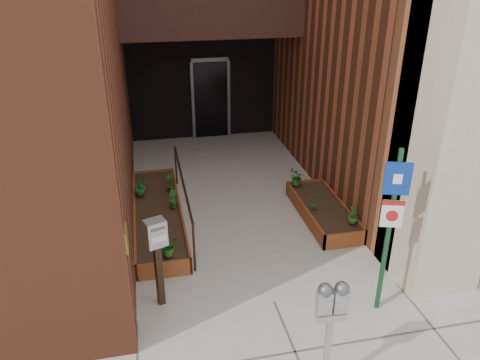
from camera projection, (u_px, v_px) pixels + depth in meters
ground at (274, 302)px, 6.93m from camera, size 80.00×80.00×0.00m
planter_left at (158, 216)px, 8.96m from camera, size 0.90×3.60×0.30m
planter_right at (322, 211)px, 9.12m from camera, size 0.80×2.20×0.30m
handrail at (183, 186)px, 8.75m from camera, size 0.04×3.34×0.90m
parking_meter at (331, 310)px, 5.02m from camera, size 0.35×0.17×1.55m
sign_post at (391, 217)px, 6.15m from camera, size 0.33×0.13×2.49m
payment_dropbox at (157, 245)px, 6.47m from camera, size 0.33×0.29×1.41m
shrub_left_a at (168, 246)px, 7.42m from camera, size 0.41×0.41×0.35m
shrub_left_b at (173, 199)px, 8.87m from camera, size 0.24×0.24×0.34m
shrub_left_c at (140, 186)px, 9.30m from camera, size 0.26×0.26×0.40m
shrub_left_d at (170, 181)px, 9.50m from camera, size 0.28×0.28×0.39m
shrub_right_a at (353, 215)px, 8.33m from camera, size 0.25×0.25×0.32m
shrub_right_b at (314, 201)px, 8.80m from camera, size 0.18×0.18×0.33m
shrub_right_c at (297, 178)px, 9.72m from camera, size 0.44×0.44×0.34m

